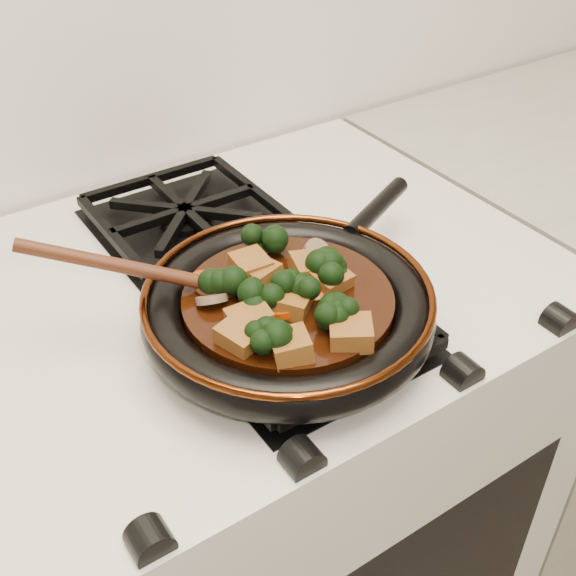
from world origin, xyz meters
TOP-DOWN VIEW (x-y plane):
  - stove at (0.00, 1.69)m, footprint 0.76×0.60m
  - burner_grate_front at (0.00, 1.55)m, footprint 0.23×0.23m
  - burner_grate_back at (0.00, 1.83)m, footprint 0.23×0.23m
  - skillet at (-0.01, 1.56)m, footprint 0.42×0.31m
  - braising_sauce at (-0.02, 1.56)m, footprint 0.22×0.22m
  - tofu_cube_0 at (-0.00, 1.47)m, footprint 0.06×0.06m
  - tofu_cube_1 at (0.03, 1.55)m, footprint 0.04×0.04m
  - tofu_cube_2 at (-0.02, 1.60)m, footprint 0.04×0.04m
  - tofu_cube_3 at (-0.03, 1.54)m, footprint 0.06×0.05m
  - tofu_cube_4 at (-0.06, 1.49)m, footprint 0.05×0.05m
  - tofu_cube_5 at (-0.03, 1.62)m, footprint 0.04×0.05m
  - tofu_cube_6 at (0.03, 1.58)m, footprint 0.05×0.05m
  - tofu_cube_7 at (-0.07, 1.54)m, footprint 0.05×0.04m
  - tofu_cube_8 at (-0.09, 1.52)m, footprint 0.05×0.05m
  - broccoli_floret_0 at (0.03, 1.56)m, footprint 0.08×0.08m
  - broccoli_floret_1 at (-0.05, 1.56)m, footprint 0.08×0.08m
  - broccoli_floret_2 at (0.00, 1.51)m, footprint 0.08×0.09m
  - broccoli_floret_3 at (-0.07, 1.50)m, footprint 0.09×0.09m
  - broccoli_floret_4 at (0.03, 1.55)m, footprint 0.09×0.08m
  - broccoli_floret_5 at (-0.01, 1.55)m, footprint 0.09×0.08m
  - broccoli_floret_6 at (-0.00, 1.50)m, footprint 0.06×0.07m
  - broccoli_floret_7 at (0.01, 1.64)m, footprint 0.06×0.07m
  - broccoli_floret_8 at (-0.07, 1.60)m, footprint 0.09×0.08m
  - carrot_coin_0 at (-0.07, 1.63)m, footprint 0.03×0.03m
  - carrot_coin_1 at (0.05, 1.60)m, footprint 0.03×0.03m
  - carrot_coin_2 at (0.01, 1.55)m, footprint 0.03×0.03m
  - carrot_coin_3 at (0.01, 1.55)m, footprint 0.03×0.03m
  - carrot_coin_4 at (-0.03, 1.54)m, footprint 0.03×0.03m
  - mushroom_slice_0 at (-0.08, 1.51)m, footprint 0.04×0.04m
  - mushroom_slice_1 at (0.05, 1.60)m, footprint 0.04×0.04m
  - mushroom_slice_2 at (-0.09, 1.59)m, footprint 0.04×0.04m
  - wooden_spoon at (-0.12, 1.63)m, footprint 0.13×0.09m

SIDE VIEW (x-z plane):
  - stove at x=0.00m, z-range 0.00..0.90m
  - burner_grate_front at x=0.00m, z-range 0.90..0.93m
  - burner_grate_back at x=0.00m, z-range 0.90..0.93m
  - skillet at x=-0.01m, z-range 0.92..0.97m
  - braising_sauce at x=-0.02m, z-range 0.94..0.96m
  - carrot_coin_0 at x=-0.07m, z-range 0.95..0.97m
  - carrot_coin_1 at x=0.05m, z-range 0.96..0.97m
  - carrot_coin_2 at x=0.01m, z-range 0.95..0.97m
  - carrot_coin_3 at x=0.01m, z-range 0.95..0.97m
  - carrot_coin_4 at x=-0.03m, z-range 0.96..0.97m
  - mushroom_slice_0 at x=-0.08m, z-range 0.95..0.98m
  - mushroom_slice_1 at x=0.05m, z-range 0.95..0.98m
  - mushroom_slice_2 at x=-0.09m, z-range 0.95..0.98m
  - tofu_cube_2 at x=-0.02m, z-range 0.95..0.98m
  - tofu_cube_1 at x=0.03m, z-range 0.95..0.98m
  - tofu_cube_4 at x=-0.06m, z-range 0.95..0.98m
  - tofu_cube_3 at x=-0.03m, z-range 0.95..0.98m
  - broccoli_floret_0 at x=0.03m, z-range 0.94..1.00m
  - tofu_cube_6 at x=0.03m, z-range 0.95..0.98m
  - broccoli_floret_1 at x=-0.05m, z-range 0.94..1.00m
  - tofu_cube_8 at x=-0.09m, z-range 0.95..0.98m
  - tofu_cube_0 at x=0.00m, z-range 0.95..0.98m
  - tofu_cube_7 at x=-0.07m, z-range 0.95..0.98m
  - tofu_cube_5 at x=-0.03m, z-range 0.96..0.98m
  - broccoli_floret_2 at x=0.00m, z-range 0.94..1.00m
  - broccoli_floret_7 at x=0.01m, z-range 0.94..1.00m
  - broccoli_floret_8 at x=-0.07m, z-range 0.94..1.00m
  - broccoli_floret_3 at x=-0.07m, z-range 0.94..1.01m
  - broccoli_floret_5 at x=-0.01m, z-range 0.94..1.00m
  - broccoli_floret_6 at x=0.00m, z-range 0.94..1.01m
  - broccoli_floret_4 at x=0.03m, z-range 0.94..1.01m
  - wooden_spoon at x=-0.12m, z-range 0.88..1.09m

